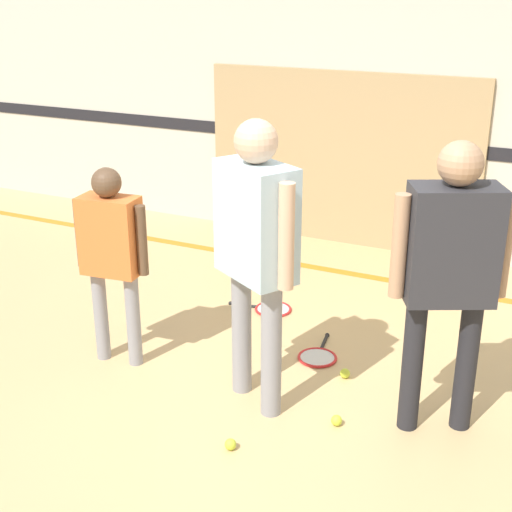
{
  "coord_description": "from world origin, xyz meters",
  "views": [
    {
      "loc": [
        1.57,
        -3.22,
        2.45
      ],
      "look_at": [
        -0.09,
        0.22,
        0.97
      ],
      "focal_mm": 50.0,
      "sensor_mm": 36.0,
      "label": 1
    }
  ],
  "objects": [
    {
      "name": "racket_spare_on_floor",
      "position": [
        0.07,
        0.89,
        0.01
      ],
      "size": [
        0.31,
        0.52,
        0.03
      ],
      "rotation": [
        0.0,
        0.0,
        1.73
      ],
      "color": "red",
      "rests_on": "ground_plane"
    },
    {
      "name": "tennis_ball_stray_left",
      "position": [
        0.46,
        0.18,
        0.03
      ],
      "size": [
        0.07,
        0.07,
        0.07
      ],
      "primitive_type": "sphere",
      "color": "#CCE038",
      "rests_on": "ground_plane"
    },
    {
      "name": "ground_plane",
      "position": [
        0.0,
        0.0,
        0.0
      ],
      "size": [
        16.0,
        16.0,
        0.0
      ],
      "primitive_type": "plane",
      "color": "tan"
    },
    {
      "name": "tennis_ball_near_instructor",
      "position": [
        -0.0,
        -0.29,
        0.03
      ],
      "size": [
        0.07,
        0.07,
        0.07
      ],
      "primitive_type": "sphere",
      "color": "#CCE038",
      "rests_on": "ground_plane"
    },
    {
      "name": "person_student_left",
      "position": [
        -1.15,
        0.27,
        0.84
      ],
      "size": [
        0.51,
        0.25,
        1.36
      ],
      "rotation": [
        0.0,
        0.0,
        0.12
      ],
      "color": "gray",
      "rests_on": "ground_plane"
    },
    {
      "name": "wall_back",
      "position": [
        0.0,
        3.26,
        1.6
      ],
      "size": [
        16.0,
        0.07,
        3.2
      ],
      "color": "beige",
      "rests_on": "ground_plane"
    },
    {
      "name": "wall_panel",
      "position": [
        -0.62,
        3.2,
        0.84
      ],
      "size": [
        2.71,
        0.05,
        1.67
      ],
      "color": "tan",
      "rests_on": "ground_plane"
    },
    {
      "name": "person_instructor",
      "position": [
        -0.09,
        0.22,
        1.09
      ],
      "size": [
        0.59,
        0.48,
        1.76
      ],
      "rotation": [
        0.0,
        0.0,
        -0.53
      ],
      "color": "gray",
      "rests_on": "ground_plane"
    },
    {
      "name": "floor_stripe",
      "position": [
        0.0,
        2.44,
        0.0
      ],
      "size": [
        14.4,
        0.1,
        0.01
      ],
      "color": "orange",
      "rests_on": "ground_plane"
    },
    {
      "name": "person_student_right",
      "position": [
        0.97,
        0.43,
        1.05
      ],
      "size": [
        0.59,
        0.44,
        1.7
      ],
      "rotation": [
        0.0,
        0.0,
        -2.68
      ],
      "color": "#232328",
      "rests_on": "ground_plane"
    },
    {
      "name": "racket_second_spare",
      "position": [
        -0.55,
        1.45,
        0.01
      ],
      "size": [
        0.54,
        0.33,
        0.03
      ],
      "rotation": [
        0.0,
        0.0,
        3.29
      ],
      "color": "red",
      "rests_on": "ground_plane"
    },
    {
      "name": "tennis_ball_by_spare_racket",
      "position": [
        0.32,
        0.72,
        0.03
      ],
      "size": [
        0.07,
        0.07,
        0.07
      ],
      "primitive_type": "sphere",
      "color": "#CCE038",
      "rests_on": "ground_plane"
    }
  ]
}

